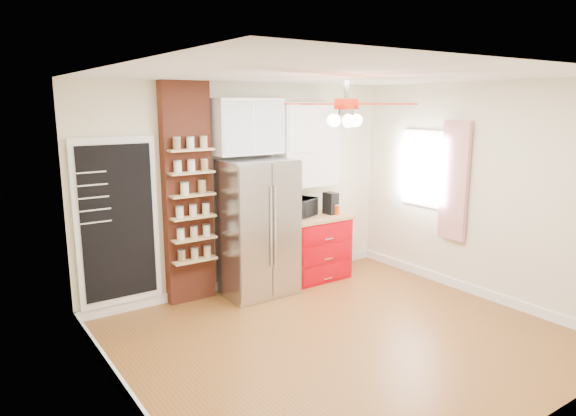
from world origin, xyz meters
TOP-DOWN VIEW (x-y plane):
  - floor at (0.00, 0.00)m, footprint 4.50×4.50m
  - ceiling at (0.00, 0.00)m, footprint 4.50×4.50m
  - wall_back at (0.00, 2.00)m, footprint 4.50×0.02m
  - wall_front at (0.00, -2.00)m, footprint 4.50×0.02m
  - wall_left at (-2.25, 0.00)m, footprint 0.02×4.00m
  - wall_right at (2.25, 0.00)m, footprint 0.02×4.00m
  - chalkboard at (-1.70, 1.96)m, footprint 0.95×0.05m
  - brick_pillar at (-0.85, 1.92)m, footprint 0.60×0.16m
  - fridge at (-0.05, 1.63)m, footprint 0.90×0.70m
  - upper_glass_cabinet at (-0.05, 1.82)m, footprint 0.90×0.35m
  - red_cabinet at (0.92, 1.68)m, footprint 0.94×0.64m
  - upper_shelf_unit at (0.92, 1.85)m, footprint 0.90×0.30m
  - window at (2.23, 0.90)m, footprint 0.04×0.75m
  - curtain at (2.18, 0.35)m, footprint 0.06×0.40m
  - ceiling_fan at (0.00, 0.00)m, footprint 1.40×1.40m
  - toaster_oven at (0.74, 1.77)m, footprint 0.54×0.46m
  - coffee_maker at (1.19, 1.66)m, footprint 0.15×0.20m
  - canister_left at (1.23, 1.59)m, footprint 0.11×0.11m
  - canister_right at (1.29, 1.68)m, footprint 0.11×0.11m
  - pantry_jar_oats at (-0.95, 1.77)m, footprint 0.12×0.12m
  - pantry_jar_beans at (-0.72, 1.79)m, footprint 0.12×0.12m

SIDE VIEW (x-z plane):
  - floor at x=0.00m, z-range 0.00..0.00m
  - red_cabinet at x=0.92m, z-range 0.00..0.90m
  - fridge at x=-0.05m, z-range 0.00..1.75m
  - canister_right at x=1.29m, z-range 0.90..1.03m
  - canister_left at x=1.23m, z-range 0.90..1.03m
  - toaster_oven at x=0.74m, z-range 0.90..1.15m
  - coffee_maker at x=1.19m, z-range 0.90..1.21m
  - chalkboard at x=-1.70m, z-range 0.12..2.08m
  - wall_back at x=0.00m, z-range 0.00..2.70m
  - wall_front at x=0.00m, z-range 0.00..2.70m
  - wall_left at x=-2.25m, z-range 0.00..2.70m
  - wall_right at x=2.25m, z-range 0.00..2.70m
  - brick_pillar at x=-0.85m, z-range 0.00..2.70m
  - pantry_jar_oats at x=-0.95m, z-range 1.37..1.51m
  - pantry_jar_beans at x=-0.72m, z-range 1.37..1.52m
  - curtain at x=2.18m, z-range 0.67..2.23m
  - window at x=2.23m, z-range 1.02..2.08m
  - upper_shelf_unit at x=0.92m, z-range 1.30..2.45m
  - upper_glass_cabinet at x=-0.05m, z-range 1.80..2.50m
  - ceiling_fan at x=0.00m, z-range 2.20..2.65m
  - ceiling at x=0.00m, z-range 2.70..2.70m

